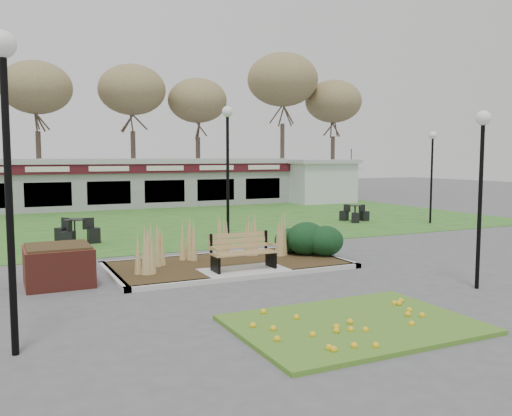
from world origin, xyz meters
name	(u,v)px	position (x,y,z in m)	size (l,w,h in m)	color
ground	(246,276)	(0.00, 0.00, 0.00)	(100.00, 100.00, 0.00)	#515154
lawn	(137,223)	(0.00, 12.00, 0.01)	(34.00, 16.00, 0.02)	#286520
flower_bed	(354,323)	(0.00, -4.60, 0.07)	(4.20, 3.00, 0.16)	#3D7020
planting_bed	(267,249)	(1.27, 1.35, 0.37)	(6.75, 3.40, 1.27)	#382916
park_bench	(242,251)	(0.00, 0.25, 0.59)	(1.70, 0.66, 0.93)	olive
brick_planter	(58,265)	(-4.40, 1.00, 0.48)	(1.50, 1.50, 0.95)	maroon
food_pavilion	(104,183)	(0.00, 19.96, 1.48)	(24.60, 3.40, 2.90)	gray
service_hut	(319,181)	(13.50, 18.00, 1.45)	(4.40, 3.40, 2.83)	silver
tree_backdrop	(81,81)	(0.00, 28.00, 8.36)	(47.24, 5.24, 10.36)	#47382B
lamp_post_near_left	(6,122)	(-5.47, -3.50, 3.52)	(0.40, 0.40, 4.83)	black
lamp_post_near_right	(482,160)	(4.21, -3.50, 2.94)	(0.33, 0.33, 4.04)	black
lamp_post_mid_right	(228,142)	(2.10, 6.26, 3.54)	(0.40, 0.40, 4.86)	black
lamp_post_far_right	(432,157)	(12.00, 6.25, 3.02)	(0.34, 0.34, 4.14)	black
bistro_set_b	(75,236)	(-3.30, 6.93, 0.31)	(1.45, 1.62, 0.86)	black
bistro_set_d	(355,216)	(9.29, 8.25, 0.27)	(1.24, 1.40, 0.75)	black
patio_umbrella	(351,179)	(16.00, 18.00, 1.54)	(2.38, 2.41, 2.43)	black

